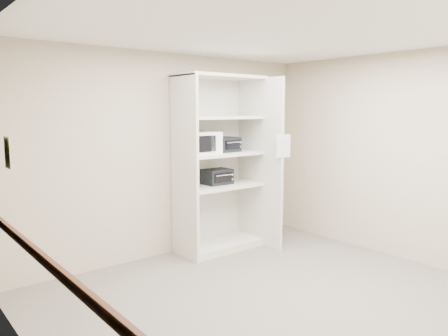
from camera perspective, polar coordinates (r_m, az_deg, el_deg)
floor at (r=4.74m, az=6.64°, el=-16.78°), size 4.50×4.00×0.01m
ceiling at (r=4.39m, az=7.20°, el=17.38°), size 4.50×4.00×0.01m
wall_back at (r=5.92m, az=-7.09°, el=1.69°), size 4.50×0.02×2.70m
wall_left at (r=3.18m, az=-22.73°, el=-3.84°), size 0.02×4.00×2.70m
wall_right at (r=6.17m, az=21.67°, el=1.45°), size 0.02×4.00×2.70m
shelving_unit at (r=6.09m, az=-0.24°, el=-0.17°), size 1.24×0.92×2.42m
microwave at (r=5.84m, az=-3.18°, el=3.30°), size 0.50×0.38×0.29m
toaster_oven_upper at (r=6.12m, az=0.28°, el=3.09°), size 0.38×0.30×0.21m
toaster_oven_lower at (r=6.12m, az=-0.90°, el=-1.12°), size 0.38×0.29×0.21m
paper_sign at (r=5.97m, az=7.78°, el=2.85°), size 0.24×0.03×0.31m
chair_rail at (r=3.30m, az=-21.95°, el=-11.49°), size 0.04×3.98×0.08m
wall_poster at (r=4.04m, az=-26.42°, el=1.81°), size 0.01×0.19×0.27m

